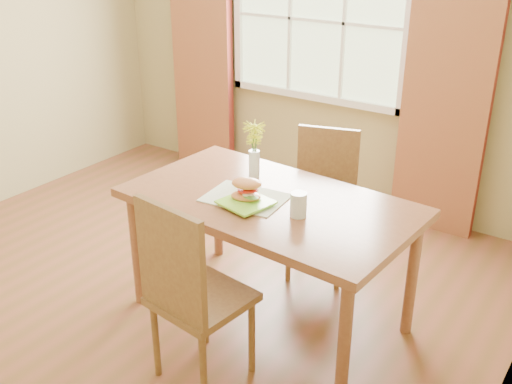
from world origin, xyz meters
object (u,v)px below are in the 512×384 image
object	(u,v)px
water_glass	(298,205)
chair_far	(323,196)
dining_table	(269,212)
croissant_sandwich	(246,190)
chair_near	(188,289)
flower_vase	(254,143)

from	to	relation	value
water_glass	chair_far	bearing A→B (deg)	108.86
dining_table	croissant_sandwich	size ratio (longest dim) A/B	8.28
dining_table	croissant_sandwich	world-z (taller)	croissant_sandwich
dining_table	chair_far	size ratio (longest dim) A/B	1.71
chair_near	chair_far	bearing A→B (deg)	97.27
chair_near	flower_vase	xyz separation A→B (m)	(-0.24, 0.93, 0.44)
dining_table	water_glass	distance (m)	0.30
chair_near	dining_table	bearing A→B (deg)	95.82
water_glass	flower_vase	size ratio (longest dim) A/B	0.39
water_glass	croissant_sandwich	bearing A→B (deg)	-175.46
dining_table	chair_far	distance (m)	0.72
croissant_sandwich	flower_vase	distance (m)	0.40
dining_table	chair_near	world-z (taller)	chair_near
chair_far	water_glass	distance (m)	0.90
chair_near	flower_vase	distance (m)	1.05
flower_vase	dining_table	bearing A→B (deg)	-40.38
croissant_sandwich	water_glass	bearing A→B (deg)	-16.60
dining_table	flower_vase	distance (m)	0.45
dining_table	water_glass	xyz separation A→B (m)	(0.25, -0.09, 0.15)
chair_near	water_glass	xyz separation A→B (m)	(0.26, 0.62, 0.28)
croissant_sandwich	dining_table	bearing A→B (deg)	37.19
croissant_sandwich	water_glass	distance (m)	0.32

